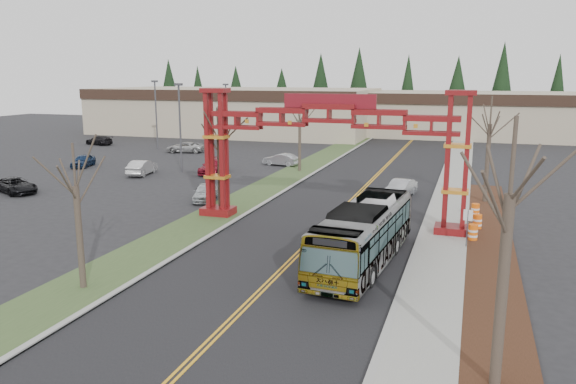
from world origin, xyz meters
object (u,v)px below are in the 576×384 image
at_px(parked_car_near_a, 205,192).
at_px(bare_tree_right_near, 510,196).
at_px(silver_sedan, 400,189).
at_px(parked_car_near_b, 142,167).
at_px(gateway_arch, 329,135).
at_px(light_pole_far, 226,110).
at_px(parked_car_far_c, 99,140).
at_px(bare_tree_median_mid, 219,139).
at_px(light_pole_mid, 156,110).
at_px(bare_tree_right_far, 490,125).
at_px(transit_bus, 364,235).
at_px(light_pole_near, 180,121).
at_px(parked_car_far_b, 185,147).
at_px(barrel_south, 473,233).
at_px(retail_building_west, 236,111).
at_px(bare_tree_median_near, 76,187).
at_px(bare_tree_median_far, 300,121).
at_px(barrel_north, 475,211).
at_px(parked_car_far_a, 281,160).
at_px(retail_building_east, 482,114).
at_px(parked_car_near_c, 16,185).
at_px(parked_car_mid_b, 83,161).
at_px(barrel_mid, 477,222).
at_px(street_sign, 468,221).
at_px(parked_car_mid_a, 213,166).

height_order(parked_car_near_a, bare_tree_right_near, bare_tree_right_near).
height_order(silver_sedan, parked_car_near_b, parked_car_near_b).
height_order(gateway_arch, bare_tree_right_near, gateway_arch).
height_order(gateway_arch, light_pole_far, gateway_arch).
relative_size(parked_car_far_c, light_pole_far, 0.52).
bearing_deg(bare_tree_median_mid, light_pole_mid, 127.87).
bearing_deg(gateway_arch, light_pole_mid, 135.86).
relative_size(bare_tree_median_mid, bare_tree_right_far, 0.93).
bearing_deg(transit_bus, light_pole_near, 140.34).
distance_m(parked_car_far_b, barrel_south, 46.24).
distance_m(retail_building_west, bare_tree_median_near, 72.07).
relative_size(bare_tree_right_far, light_pole_far, 0.96).
bearing_deg(parked_car_near_a, light_pole_near, 108.54).
height_order(parked_car_near_b, barrel_south, parked_car_near_b).
height_order(parked_car_far_c, light_pole_near, light_pole_near).
bearing_deg(parked_car_near_b, parked_car_far_c, -54.98).
bearing_deg(silver_sedan, barrel_south, -50.45).
distance_m(bare_tree_median_far, light_pole_near, 12.13).
relative_size(bare_tree_right_far, barrel_north, 7.97).
height_order(gateway_arch, parked_car_far_a, gateway_arch).
height_order(silver_sedan, barrel_south, silver_sedan).
height_order(retail_building_east, bare_tree_median_near, retail_building_east).
xyz_separation_m(parked_car_near_b, parked_car_near_c, (-5.22, -10.97, -0.09)).
relative_size(parked_car_far_b, light_pole_near, 0.54).
bearing_deg(retail_building_east, parked_car_far_c, -149.91).
xyz_separation_m(retail_building_west, bare_tree_median_mid, (22.00, -53.51, 1.63)).
xyz_separation_m(gateway_arch, bare_tree_median_far, (-8.00, 19.56, -0.75)).
relative_size(parked_car_mid_b, barrel_mid, 3.78).
xyz_separation_m(retail_building_east, light_pole_near, (-29.39, -46.56, 1.67)).
bearing_deg(parked_car_near_a, barrel_north, -15.31).
xyz_separation_m(parked_car_far_b, barrel_south, (35.41, -29.73, -0.15)).
bearing_deg(light_pole_mid, street_sign, -39.42).
height_order(retail_building_west, silver_sedan, retail_building_west).
relative_size(parked_car_mid_a, light_pole_far, 0.57).
height_order(parked_car_far_b, barrel_north, parked_car_far_b).
xyz_separation_m(retail_building_east, bare_tree_median_near, (-18.00, -76.61, 1.32)).
distance_m(transit_bus, barrel_south, 8.27).
xyz_separation_m(parked_car_mid_a, parked_car_mid_b, (-15.16, -0.77, -0.03)).
bearing_deg(street_sign, barrel_south, 78.08).
bearing_deg(parked_car_far_b, parked_car_mid_b, -30.41).
xyz_separation_m(bare_tree_right_far, light_pole_mid, (-41.21, 20.10, -0.82)).
bearing_deg(light_pole_mid, transit_bus, -46.97).
bearing_deg(bare_tree_median_near, retail_building_east, 76.78).
bearing_deg(parked_car_near_b, light_pole_mid, -73.35).
xyz_separation_m(parked_car_near_c, bare_tree_right_near, (37.51, -19.24, 5.62)).
bearing_deg(light_pole_near, parked_car_near_a, -53.68).
bearing_deg(bare_tree_median_mid, street_sign, -10.37).
bearing_deg(bare_tree_right_far, bare_tree_median_far, 152.51).
height_order(gateway_arch, bare_tree_median_mid, gateway_arch).
height_order(retail_building_west, retail_building_east, retail_building_west).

